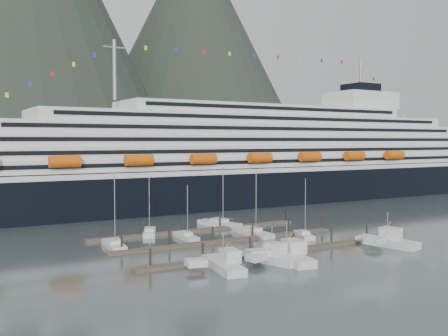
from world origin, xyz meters
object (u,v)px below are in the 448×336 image
at_px(sailboat_c, 186,237).
at_px(sailboat_e, 150,232).
at_px(trawler_b, 271,257).
at_px(sailboat_g, 219,224).
at_px(trawler_a, 222,264).
at_px(sailboat_a, 114,246).
at_px(cruise_ship, 241,164).
at_px(trawler_c, 286,255).
at_px(sailboat_h, 304,235).
at_px(sailboat_d, 253,233).
at_px(trawler_d, 387,241).

relative_size(sailboat_c, sailboat_e, 0.89).
relative_size(sailboat_c, trawler_b, 1.09).
height_order(sailboat_g, trawler_a, sailboat_g).
distance_m(sailboat_a, sailboat_g, 30.68).
bearing_deg(cruise_ship, trawler_c, -116.69).
bearing_deg(trawler_b, sailboat_h, -66.71).
height_order(sailboat_d, sailboat_e, sailboat_d).
bearing_deg(trawler_c, trawler_a, 98.79).
distance_m(sailboat_c, sailboat_d, 14.03).
bearing_deg(sailboat_g, sailboat_d, 164.05).
height_order(cruise_ship, trawler_b, cruise_ship).
xyz_separation_m(cruise_ship, sailboat_g, (-27.56, -34.95, -11.61)).
bearing_deg(sailboat_h, trawler_a, 139.17).
height_order(cruise_ship, sailboat_c, cruise_ship).
distance_m(sailboat_e, trawler_d, 46.73).
xyz_separation_m(sailboat_e, trawler_c, (10.10, -32.93, 0.48)).
distance_m(cruise_ship, trawler_a, 84.97).
height_order(sailboat_a, trawler_a, sailboat_a).
height_order(sailboat_g, sailboat_h, sailboat_g).
xyz_separation_m(trawler_a, trawler_c, (11.81, 0.00, 0.06)).
height_order(sailboat_d, sailboat_h, sailboat_d).
bearing_deg(sailboat_g, trawler_d, -173.63).
xyz_separation_m(sailboat_d, trawler_b, (-10.78, -21.76, 0.41)).
relative_size(sailboat_a, sailboat_e, 1.10).
xyz_separation_m(sailboat_e, trawler_b, (7.24, -32.98, 0.43)).
distance_m(sailboat_a, sailboat_e, 14.35).
relative_size(sailboat_d, trawler_a, 1.16).
bearing_deg(cruise_ship, trawler_d, -99.86).
height_order(trawler_c, trawler_d, trawler_d).
height_order(cruise_ship, sailboat_h, cruise_ship).
xyz_separation_m(sailboat_e, sailboat_g, (17.69, 2.04, 0.03)).
height_order(sailboat_h, trawler_b, sailboat_h).
distance_m(sailboat_e, trawler_b, 33.77).
relative_size(sailboat_d, trawler_d, 1.13).
bearing_deg(sailboat_e, trawler_d, -111.04).
relative_size(sailboat_c, sailboat_h, 0.91).
relative_size(sailboat_g, trawler_a, 1.20).
bearing_deg(sailboat_a, trawler_a, -153.48).
bearing_deg(trawler_b, trawler_a, 74.53).
bearing_deg(sailboat_g, sailboat_a, 94.82).
bearing_deg(trawler_d, sailboat_h, 15.60).
distance_m(sailboat_g, trawler_c, 35.79).
bearing_deg(sailboat_c, trawler_b, -169.31).
distance_m(sailboat_d, sailboat_h, 10.41).
bearing_deg(sailboat_d, trawler_a, 136.67).
xyz_separation_m(sailboat_d, trawler_c, (-7.92, -21.71, 0.46)).
bearing_deg(trawler_b, trawler_d, -105.16).
height_order(sailboat_a, sailboat_e, sailboat_a).
xyz_separation_m(sailboat_d, sailboat_g, (-0.33, 13.26, 0.01)).
relative_size(sailboat_d, trawler_c, 0.99).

